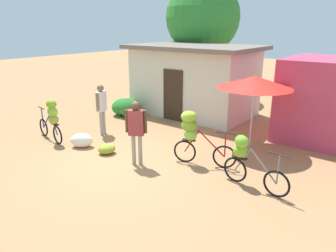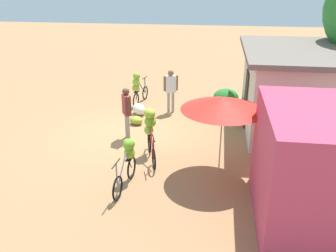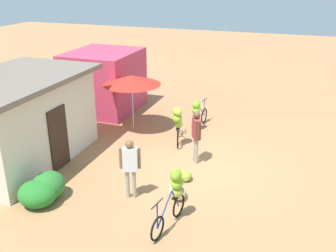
% 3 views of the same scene
% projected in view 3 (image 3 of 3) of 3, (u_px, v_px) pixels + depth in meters
% --- Properties ---
extents(ground_plane, '(60.00, 60.00, 0.00)m').
position_uv_depth(ground_plane, '(196.00, 166.00, 12.50)').
color(ground_plane, '#A4764C').
extents(building_low, '(5.27, 3.40, 2.85)m').
position_uv_depth(building_low, '(18.00, 120.00, 12.36)').
color(building_low, beige).
rests_on(building_low, ground).
extents(shop_pink, '(3.20, 2.80, 2.63)m').
position_uv_depth(shop_pink, '(104.00, 81.00, 17.19)').
color(shop_pink, '#C13B5B').
rests_on(shop_pink, ground).
extents(hedge_bush_front_left, '(0.98, 1.06, 0.70)m').
position_uv_depth(hedge_bush_front_left, '(37.00, 194.00, 10.30)').
color(hedge_bush_front_left, '#247528').
rests_on(hedge_bush_front_left, ground).
extents(hedge_bush_front_right, '(0.99, 0.88, 0.79)m').
position_uv_depth(hedge_bush_front_right, '(48.00, 186.00, 10.60)').
color(hedge_bush_front_right, '#2A732D').
rests_on(hedge_bush_front_right, ground).
extents(market_umbrella, '(2.21, 2.21, 2.21)m').
position_uv_depth(market_umbrella, '(132.00, 80.00, 14.60)').
color(market_umbrella, beige).
rests_on(market_umbrella, ground).
extents(bicycle_leftmost, '(1.67, 0.44, 1.43)m').
position_uv_depth(bicycle_leftmost, '(174.00, 193.00, 9.44)').
color(bicycle_leftmost, black).
rests_on(bicycle_leftmost, ground).
extents(bicycle_near_pile, '(1.66, 0.65, 1.47)m').
position_uv_depth(bicycle_near_pile, '(178.00, 121.00, 13.74)').
color(bicycle_near_pile, black).
rests_on(bicycle_near_pile, ground).
extents(bicycle_center_loaded, '(1.66, 0.39, 1.22)m').
position_uv_depth(bicycle_center_loaded, '(198.00, 113.00, 15.18)').
color(bicycle_center_loaded, black).
rests_on(bicycle_center_loaded, ground).
extents(banana_pile_on_ground, '(0.64, 0.66, 0.30)m').
position_uv_depth(banana_pile_on_ground, '(184.00, 176.00, 11.62)').
color(banana_pile_on_ground, olive).
rests_on(banana_pile_on_ground, ground).
extents(produce_sack, '(0.83, 0.75, 0.44)m').
position_uv_depth(produce_sack, '(177.00, 191.00, 10.69)').
color(produce_sack, silver).
rests_on(produce_sack, ground).
extents(person_vendor, '(0.51, 0.38, 1.77)m').
position_uv_depth(person_vendor, '(196.00, 132.00, 12.36)').
color(person_vendor, gray).
rests_on(person_vendor, ground).
extents(person_bystander, '(0.33, 0.55, 1.74)m').
position_uv_depth(person_bystander, '(130.00, 163.00, 10.39)').
color(person_bystander, gray).
rests_on(person_bystander, ground).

